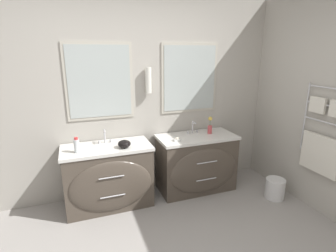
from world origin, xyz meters
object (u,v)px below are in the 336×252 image
object	(u,v)px
amenity_bowl	(124,144)
waste_bin	(275,188)
vanity_left	(109,177)
vanity_right	(197,163)
toiletry_bottle	(77,146)
flower_vase	(210,126)

from	to	relation	value
amenity_bowl	waste_bin	xyz separation A→B (m)	(1.88, -0.49, -0.69)
vanity_left	amenity_bowl	size ratio (longest dim) A/B	6.94
vanity_right	toiletry_bottle	bearing A→B (deg)	-178.02
vanity_left	amenity_bowl	xyz separation A→B (m)	(0.20, -0.08, 0.43)
vanity_left	flower_vase	xyz separation A→B (m)	(1.42, 0.07, 0.48)
amenity_bowl	vanity_left	bearing A→B (deg)	158.23
waste_bin	vanity_left	bearing A→B (deg)	164.81
flower_vase	vanity_left	bearing A→B (deg)	-177.13
vanity_right	amenity_bowl	bearing A→B (deg)	-175.57
toiletry_bottle	waste_bin	world-z (taller)	toiletry_bottle
waste_bin	toiletry_bottle	bearing A→B (deg)	168.04
vanity_right	flower_vase	xyz separation A→B (m)	(0.22, 0.07, 0.48)
amenity_bowl	waste_bin	size ratio (longest dim) A/B	0.57
toiletry_bottle	flower_vase	xyz separation A→B (m)	(1.75, 0.12, 0.02)
toiletry_bottle	amenity_bowl	size ratio (longest dim) A/B	1.16
amenity_bowl	waste_bin	bearing A→B (deg)	-14.48
toiletry_bottle	vanity_right	bearing A→B (deg)	1.98
vanity_left	amenity_bowl	distance (m)	0.48
flower_vase	vanity_right	bearing A→B (deg)	-161.77
vanity_right	vanity_left	bearing A→B (deg)	180.00
toiletry_bottle	vanity_left	bearing A→B (deg)	8.99
vanity_right	waste_bin	distance (m)	1.07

